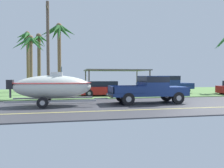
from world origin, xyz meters
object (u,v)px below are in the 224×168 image
at_px(carport_awning, 116,71).
at_px(palm_tree_far_left, 31,49).
at_px(palm_tree_far_right, 27,44).
at_px(utility_pole, 48,49).
at_px(palm_tree_near_right, 39,49).
at_px(palm_tree_mid, 59,37).
at_px(boat_on_trailer, 53,87).
at_px(parked_pickup_background, 168,84).
at_px(pickup_truck_towing, 152,88).
at_px(parked_sedan_near, 104,89).

bearing_deg(carport_awning, palm_tree_far_left, -154.19).
xyz_separation_m(palm_tree_far_right, utility_pole, (2.89, -7.62, -1.39)).
height_order(palm_tree_near_right, palm_tree_far_left, palm_tree_near_right).
relative_size(carport_awning, palm_tree_far_right, 1.12).
bearing_deg(palm_tree_mid, palm_tree_far_left, 140.07).
xyz_separation_m(boat_on_trailer, palm_tree_near_right, (-2.56, 13.90, 3.96)).
bearing_deg(carport_awning, utility_pole, -130.84).
distance_m(carport_awning, palm_tree_mid, 9.90).
xyz_separation_m(parked_pickup_background, palm_tree_far_right, (-14.72, 4.54, 4.38)).
xyz_separation_m(parked_pickup_background, palm_tree_mid, (-11.05, -1.31, 4.21)).
bearing_deg(palm_tree_far_right, pickup_truck_towing, -48.93).
bearing_deg(palm_tree_mid, palm_tree_far_right, 122.06).
bearing_deg(palm_tree_far_right, boat_on_trailer, -73.24).
relative_size(boat_on_trailer, parked_sedan_near, 1.35).
height_order(parked_sedan_near, palm_tree_near_right, palm_tree_near_right).
distance_m(parked_pickup_background, palm_tree_mid, 11.90).
height_order(palm_tree_near_right, palm_tree_far_right, palm_tree_near_right).
relative_size(carport_awning, palm_tree_near_right, 1.08).
distance_m(boat_on_trailer, palm_tree_near_right, 14.67).
relative_size(carport_awning, palm_tree_far_left, 1.33).
bearing_deg(carport_awning, boat_on_trailer, -118.51).
distance_m(parked_pickup_background, parked_sedan_near, 7.08).
bearing_deg(parked_pickup_background, boat_on_trailer, -147.86).
height_order(boat_on_trailer, palm_tree_far_right, palm_tree_far_right).
bearing_deg(boat_on_trailer, carport_awning, 61.49).
distance_m(boat_on_trailer, palm_tree_far_left, 9.02).
bearing_deg(palm_tree_far_right, palm_tree_mid, -57.94).
height_order(pickup_truck_towing, boat_on_trailer, boat_on_trailer).
xyz_separation_m(palm_tree_far_left, utility_pole, (1.95, -4.05, -0.39)).
height_order(parked_sedan_near, palm_tree_far_left, palm_tree_far_left).
height_order(carport_awning, utility_pole, utility_pole).
distance_m(parked_sedan_near, carport_awning, 7.42).
height_order(pickup_truck_towing, parked_sedan_near, pickup_truck_towing).
distance_m(palm_tree_mid, palm_tree_far_left, 3.65).
bearing_deg(palm_tree_near_right, carport_awning, -8.17).
relative_size(parked_sedan_near, palm_tree_far_left, 0.79).
height_order(pickup_truck_towing, carport_awning, carport_awning).
xyz_separation_m(boat_on_trailer, parked_pickup_background, (11.23, 7.05, -0.14)).
height_order(palm_tree_far_left, utility_pole, utility_pole).
relative_size(boat_on_trailer, carport_awning, 0.80).
bearing_deg(palm_tree_far_left, pickup_truck_towing, -41.20).
bearing_deg(parked_sedan_near, parked_pickup_background, 9.87).
height_order(parked_pickup_background, palm_tree_near_right, palm_tree_near_right).
xyz_separation_m(carport_awning, palm_tree_near_right, (-9.37, 1.35, 2.61)).
relative_size(pickup_truck_towing, palm_tree_far_left, 0.94).
distance_m(boat_on_trailer, carport_awning, 14.35).
xyz_separation_m(parked_sedan_near, carport_awning, (2.56, 6.71, 1.86)).
xyz_separation_m(carport_awning, palm_tree_far_left, (-9.37, -4.53, 1.89)).
bearing_deg(palm_tree_near_right, parked_sedan_near, -49.75).
bearing_deg(utility_pole, parked_pickup_background, 14.62).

